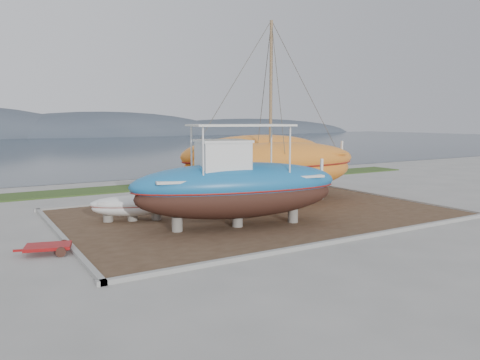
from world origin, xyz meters
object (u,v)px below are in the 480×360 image
blue_caique (237,176)px  red_trailer (48,249)px  orange_sailboat (279,115)px  orange_bare_hull (258,166)px  white_dinghy (132,209)px

blue_caique → red_trailer: size_ratio=4.06×
blue_caique → orange_sailboat: 6.53m
blue_caique → orange_bare_hull: size_ratio=0.84×
white_dinghy → orange_sailboat: bearing=21.1°
orange_sailboat → orange_bare_hull: orange_sailboat is taller
blue_caique → white_dinghy: size_ratio=2.45×
orange_bare_hull → red_trailer: size_ratio=4.85×
blue_caique → red_trailer: (-7.54, 0.02, -2.07)m
blue_caique → red_trailer: blue_caique is taller
red_trailer → blue_caique: bearing=16.0°
blue_caique → orange_bare_hull: 8.45m
white_dinghy → blue_caique: bearing=-25.4°
blue_caique → orange_sailboat: size_ratio=0.89×
orange_bare_hull → red_trailer: orange_bare_hull is taller
blue_caique → red_trailer: bearing=-168.4°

